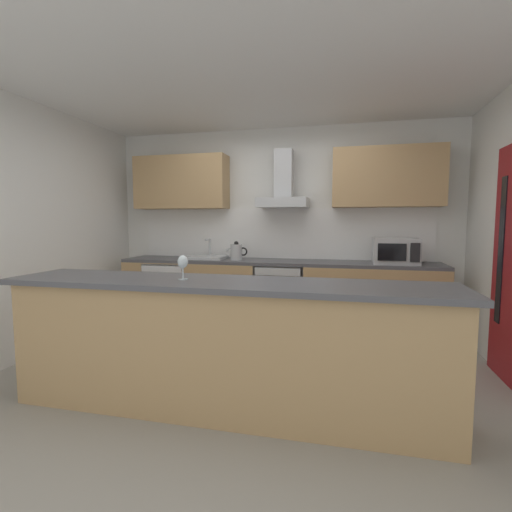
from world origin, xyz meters
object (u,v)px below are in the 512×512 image
at_px(kettle, 236,252).
at_px(range_hood, 284,190).
at_px(refrigerator, 172,293).
at_px(oven, 281,296).
at_px(wine_glass, 183,263).
at_px(microwave, 396,251).
at_px(sink, 207,257).

xyz_separation_m(kettle, range_hood, (0.57, 0.16, 0.78)).
bearing_deg(refrigerator, range_hood, 5.08).
height_order(oven, wine_glass, wine_glass).
bearing_deg(microwave, kettle, -179.82).
relative_size(oven, microwave, 1.60).
bearing_deg(sink, microwave, -0.96).
bearing_deg(microwave, range_hood, 173.26).
relative_size(microwave, wine_glass, 2.81).
distance_m(microwave, wine_glass, 2.66).
bearing_deg(range_hood, wine_glass, -99.68).
xyz_separation_m(sink, kettle, (0.42, -0.04, 0.08)).
xyz_separation_m(oven, wine_glass, (-0.38, -2.07, 0.63)).
bearing_deg(kettle, refrigerator, 178.06).
distance_m(refrigerator, microwave, 2.89).
height_order(oven, range_hood, range_hood).
bearing_deg(range_hood, microwave, -6.74).
xyz_separation_m(microwave, wine_glass, (-1.71, -2.04, 0.04)).
distance_m(oven, sink, 1.09).
bearing_deg(range_hood, kettle, -164.06).
height_order(sink, range_hood, range_hood).
xyz_separation_m(refrigerator, kettle, (0.92, -0.03, 0.58)).
bearing_deg(refrigerator, microwave, -0.51).
bearing_deg(oven, kettle, -176.63).
bearing_deg(microwave, wine_glass, -129.89).
relative_size(refrigerator, range_hood, 1.18).
height_order(refrigerator, kettle, kettle).
bearing_deg(wine_glass, range_hood, 80.32).
relative_size(refrigerator, sink, 1.70).
distance_m(microwave, range_hood, 1.53).
distance_m(sink, wine_glass, 2.18).
bearing_deg(wine_glass, oven, 79.73).
height_order(refrigerator, sink, sink).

